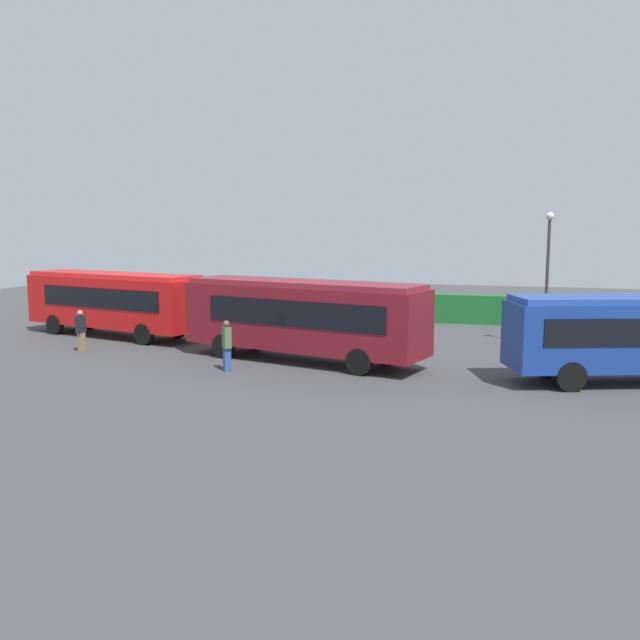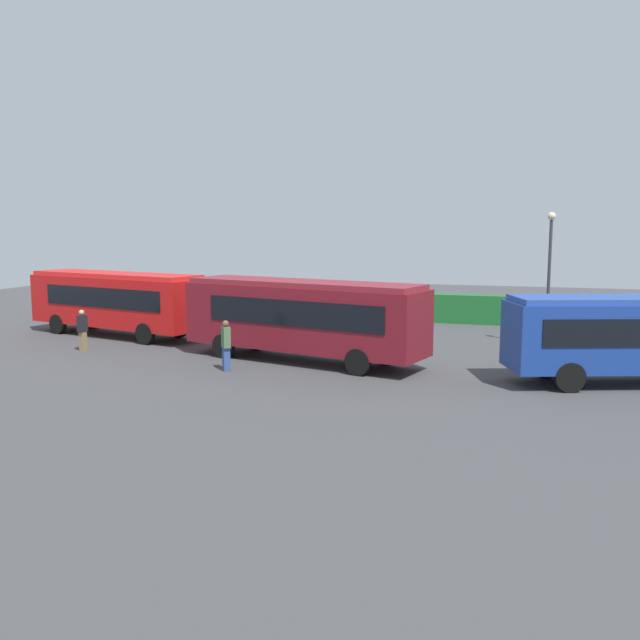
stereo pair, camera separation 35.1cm
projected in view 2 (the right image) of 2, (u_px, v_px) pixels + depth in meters
name	position (u px, v px, depth m)	size (l,w,h in m)	color
ground_plane	(369.00, 361.00, 26.95)	(76.66, 76.66, 0.00)	#424244
bus_red	(116.00, 300.00, 33.08)	(10.21, 4.71, 3.15)	red
bus_maroon	(302.00, 315.00, 26.67)	(10.49, 4.94, 3.25)	maroon
bus_blue	(638.00, 334.00, 22.74)	(9.02, 5.05, 3.03)	navy
person_left	(82.00, 329.00, 29.09)	(0.32, 0.43, 1.81)	olive
person_center	(226.00, 344.00, 24.97)	(0.49, 0.52, 1.92)	#334C8C
hedge_row	(417.00, 307.00, 38.51)	(50.33, 1.01, 1.61)	#1E652C
lamppost	(549.00, 264.00, 29.64)	(0.36, 0.36, 6.03)	#38383D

